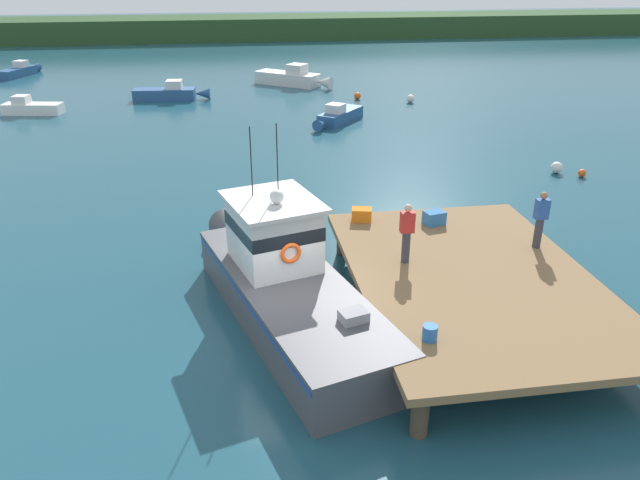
% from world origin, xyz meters
% --- Properties ---
extents(ground_plane, '(200.00, 200.00, 0.00)m').
position_xyz_m(ground_plane, '(0.00, 0.00, 0.00)').
color(ground_plane, '#1E4C5B').
extents(dock, '(6.00, 9.00, 1.20)m').
position_xyz_m(dock, '(4.80, 0.00, 1.07)').
color(dock, '#4C3D2D').
rests_on(dock, ground).
extents(main_fishing_boat, '(4.70, 9.91, 4.80)m').
position_xyz_m(main_fishing_boat, '(0.04, 0.76, 1.01)').
color(main_fishing_boat, '#4C4C51').
rests_on(main_fishing_boat, ground).
extents(crate_single_by_cleat, '(0.68, 0.56, 0.41)m').
position_xyz_m(crate_single_by_cleat, '(4.85, 3.27, 1.40)').
color(crate_single_by_cleat, '#3370B2').
rests_on(crate_single_by_cleat, dock).
extents(crate_stack_near_edge, '(0.69, 0.57, 0.39)m').
position_xyz_m(crate_stack_near_edge, '(2.74, 3.87, 1.40)').
color(crate_stack_near_edge, orange).
rests_on(crate_stack_near_edge, dock).
extents(bait_bucket, '(0.32, 0.32, 0.34)m').
position_xyz_m(bait_bucket, '(2.80, -2.68, 1.37)').
color(bait_bucket, '#2866B2').
rests_on(bait_bucket, dock).
extents(deckhand_by_the_boat, '(0.36, 0.22, 1.63)m').
position_xyz_m(deckhand_by_the_boat, '(7.16, 1.28, 2.06)').
color(deckhand_by_the_boat, '#383842').
rests_on(deckhand_by_the_boat, dock).
extents(deckhand_further_back, '(0.36, 0.22, 1.63)m').
position_xyz_m(deckhand_further_back, '(3.29, 0.95, 2.06)').
color(deckhand_further_back, '#383842').
rests_on(deckhand_further_back, dock).
extents(moored_boat_off_the_point, '(3.45, 4.00, 1.12)m').
position_xyz_m(moored_boat_off_the_point, '(5.06, 20.81, 0.39)').
color(moored_boat_off_the_point, '#285184').
rests_on(moored_boat_off_the_point, ground).
extents(moored_boat_near_channel, '(2.42, 4.49, 1.14)m').
position_xyz_m(moored_boat_near_channel, '(-17.18, 39.61, 0.39)').
color(moored_boat_near_channel, '#285184').
rests_on(moored_boat_near_channel, ground).
extents(moored_boat_outer_mooring, '(4.37, 1.67, 1.09)m').
position_xyz_m(moored_boat_outer_mooring, '(-12.94, 25.78, 0.38)').
color(moored_boat_outer_mooring, white).
rests_on(moored_boat_outer_mooring, ground).
extents(moored_boat_mid_harbor, '(5.00, 1.54, 1.26)m').
position_xyz_m(moored_boat_mid_harbor, '(-4.79, 28.64, 0.43)').
color(moored_boat_mid_harbor, '#285184').
rests_on(moored_boat_mid_harbor, ground).
extents(moored_boat_far_left, '(5.52, 4.76, 1.55)m').
position_xyz_m(moored_boat_far_left, '(3.74, 32.38, 0.53)').
color(moored_boat_far_left, silver).
rests_on(moored_boat_far_left, ground).
extents(mooring_buoy_channel_marker, '(0.51, 0.51, 0.51)m').
position_xyz_m(mooring_buoy_channel_marker, '(10.64, 25.37, 0.26)').
color(mooring_buoy_channel_marker, silver).
rests_on(mooring_buoy_channel_marker, ground).
extents(mooring_buoy_spare_mooring, '(0.45, 0.45, 0.45)m').
position_xyz_m(mooring_buoy_spare_mooring, '(7.46, 26.88, 0.23)').
color(mooring_buoy_spare_mooring, '#EA5B19').
rests_on(mooring_buoy_spare_mooring, ground).
extents(mooring_buoy_outer, '(0.50, 0.50, 0.50)m').
position_xyz_m(mooring_buoy_outer, '(12.87, 10.56, 0.25)').
color(mooring_buoy_outer, silver).
rests_on(mooring_buoy_outer, ground).
extents(mooring_buoy_inshore, '(0.34, 0.34, 0.34)m').
position_xyz_m(mooring_buoy_inshore, '(13.71, 9.92, 0.17)').
color(mooring_buoy_inshore, '#EA5B19').
rests_on(mooring_buoy_inshore, ground).
extents(far_shoreline, '(120.00, 8.00, 2.40)m').
position_xyz_m(far_shoreline, '(0.00, 62.00, 1.20)').
color(far_shoreline, '#284723').
rests_on(far_shoreline, ground).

